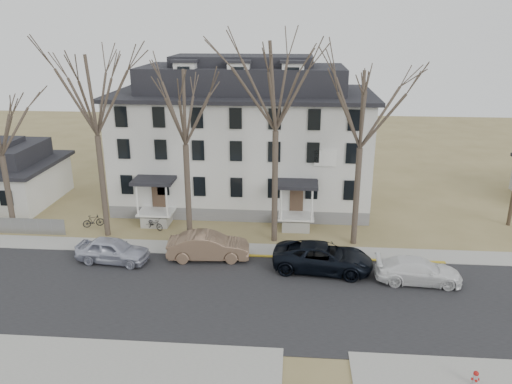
# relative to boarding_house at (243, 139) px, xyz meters

# --- Properties ---
(ground) EXTENTS (120.00, 120.00, 0.00)m
(ground) POSITION_rel_boarding_house_xyz_m (2.00, -17.95, -5.38)
(ground) COLOR olive
(ground) RESTS_ON ground
(main_road) EXTENTS (120.00, 10.00, 0.04)m
(main_road) POSITION_rel_boarding_house_xyz_m (2.00, -15.95, -5.38)
(main_road) COLOR #27272A
(main_road) RESTS_ON ground
(far_sidewalk) EXTENTS (120.00, 2.00, 0.08)m
(far_sidewalk) POSITION_rel_boarding_house_xyz_m (2.00, -9.95, -5.38)
(far_sidewalk) COLOR #A09F97
(far_sidewalk) RESTS_ON ground
(near_sidewalk_left) EXTENTS (20.00, 5.00, 0.08)m
(near_sidewalk_left) POSITION_rel_boarding_house_xyz_m (-6.00, -22.95, -5.38)
(near_sidewalk_left) COLOR #A09F97
(near_sidewalk_left) RESTS_ON ground
(yellow_curb) EXTENTS (14.00, 0.25, 0.06)m
(yellow_curb) POSITION_rel_boarding_house_xyz_m (7.00, -10.85, -5.38)
(yellow_curb) COLOR gold
(yellow_curb) RESTS_ON ground
(boarding_house) EXTENTS (20.80, 12.36, 12.05)m
(boarding_house) POSITION_rel_boarding_house_xyz_m (0.00, 0.00, 0.00)
(boarding_house) COLOR slate
(boarding_house) RESTS_ON ground
(small_house) EXTENTS (8.70, 8.70, 5.00)m
(small_house) POSITION_rel_boarding_house_xyz_m (-20.00, -1.96, -3.13)
(small_house) COLOR silver
(small_house) RESTS_ON ground
(tree_far_left) EXTENTS (8.40, 8.40, 13.72)m
(tree_far_left) POSITION_rel_boarding_house_xyz_m (-9.00, -8.15, 4.96)
(tree_far_left) COLOR #473B31
(tree_far_left) RESTS_ON ground
(tree_mid_left) EXTENTS (7.80, 7.80, 12.74)m
(tree_mid_left) POSITION_rel_boarding_house_xyz_m (-3.00, -8.15, 4.22)
(tree_mid_left) COLOR #473B31
(tree_mid_left) RESTS_ON ground
(tree_center) EXTENTS (9.00, 9.00, 14.70)m
(tree_center) POSITION_rel_boarding_house_xyz_m (3.00, -8.15, 5.71)
(tree_center) COLOR #473B31
(tree_center) RESTS_ON ground
(tree_mid_right) EXTENTS (7.80, 7.80, 12.74)m
(tree_mid_right) POSITION_rel_boarding_house_xyz_m (8.50, -8.15, 4.22)
(tree_mid_right) COLOR #473B31
(tree_mid_right) RESTS_ON ground
(car_silver) EXTENTS (4.81, 2.35, 1.58)m
(car_silver) POSITION_rel_boarding_house_xyz_m (-7.08, -12.31, -4.59)
(car_silver) COLOR silver
(car_silver) RESTS_ON ground
(car_tan) EXTENTS (5.36, 2.26, 1.72)m
(car_tan) POSITION_rel_boarding_house_xyz_m (-1.09, -11.38, -4.52)
(car_tan) COLOR brown
(car_tan) RESTS_ON ground
(car_navy) EXTENTS (6.35, 3.45, 1.69)m
(car_navy) POSITION_rel_boarding_house_xyz_m (6.17, -12.36, -4.54)
(car_navy) COLOR black
(car_navy) RESTS_ON ground
(car_white) EXTENTS (5.05, 2.25, 1.44)m
(car_white) POSITION_rel_boarding_house_xyz_m (11.67, -13.42, -4.66)
(car_white) COLOR white
(car_white) RESTS_ON ground
(bicycle_left) EXTENTS (1.79, 1.29, 0.90)m
(bicycle_left) POSITION_rel_boarding_house_xyz_m (-5.93, -6.99, -4.93)
(bicycle_left) COLOR black
(bicycle_left) RESTS_ON ground
(bicycle_right) EXTENTS (1.56, 1.09, 0.92)m
(bicycle_right) POSITION_rel_boarding_house_xyz_m (-10.54, -6.87, -4.92)
(bicycle_right) COLOR black
(bicycle_right) RESTS_ON ground
(fire_hydrant) EXTENTS (0.32, 0.30, 0.77)m
(fire_hydrant) POSITION_rel_boarding_house_xyz_m (12.08, -22.29, -4.99)
(fire_hydrant) COLOR #B7B7BA
(fire_hydrant) RESTS_ON ground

